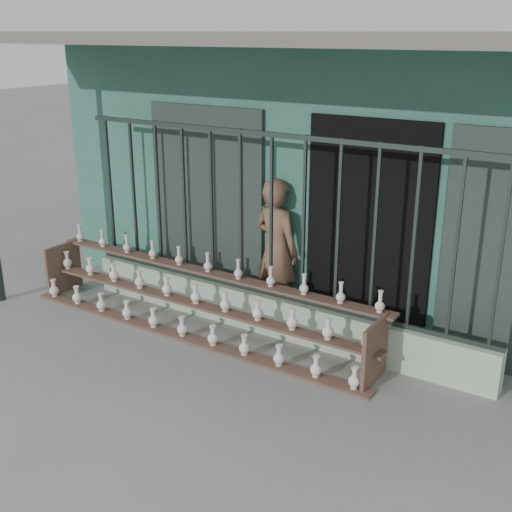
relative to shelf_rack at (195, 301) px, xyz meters
The scene contains 6 objects.
ground 1.21m from the shelf_rack, 50.03° to the right, with size 60.00×60.00×0.00m, color slate.
workshop_building 3.65m from the shelf_rack, 77.40° to the left, with size 7.40×6.60×3.21m.
parapet_wall 0.86m from the shelf_rack, 29.13° to the left, with size 5.00×0.20×0.45m, color #ACC4A8.
security_fence 1.31m from the shelf_rack, 29.13° to the left, with size 5.00×0.04×1.80m.
shelf_rack is the anchor object (origin of this frame).
elderly_woman 1.10m from the shelf_rack, 54.26° to the left, with size 0.61×0.40×1.68m, color brown.
Camera 1 is at (3.39, -4.30, 3.21)m, focal length 45.00 mm.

